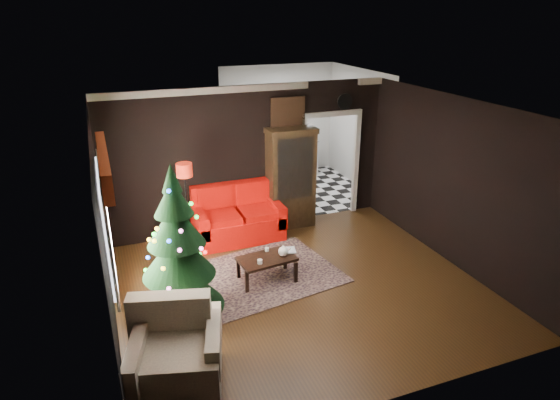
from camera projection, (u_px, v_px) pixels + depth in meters
name	position (u px, v px, depth m)	size (l,w,h in m)	color
floor	(301.00, 288.00, 7.59)	(5.50, 5.50, 0.00)	black
ceiling	(304.00, 110.00, 6.55)	(5.50, 5.50, 0.00)	white
wall_back	(250.00, 159.00, 9.24)	(5.50, 5.50, 0.00)	black
wall_front	(400.00, 293.00, 4.90)	(5.50, 5.50, 0.00)	black
wall_left	(104.00, 235.00, 6.16)	(5.50, 5.50, 0.00)	black
wall_right	(455.00, 183.00, 7.99)	(5.50, 5.50, 0.00)	black
doorway	(329.00, 167.00, 9.94)	(1.10, 0.10, 2.10)	beige
left_window	(106.00, 225.00, 6.33)	(0.05, 1.60, 1.40)	white
valance	(104.00, 164.00, 6.05)	(0.12, 2.10, 0.35)	#9B3417
kitchen_floor	(300.00, 191.00, 11.62)	(3.00, 3.00, 0.00)	white
kitchen_window	(278.00, 109.00, 12.26)	(0.70, 0.06, 0.70)	white
rug	(259.00, 276.00, 7.92)	(2.52, 1.84, 0.01)	#644558
loveseat	(238.00, 214.00, 9.05)	(1.70, 0.90, 1.00)	maroon
curio_cabinet	(291.00, 180.00, 9.46)	(0.90, 0.45, 1.90)	black
floor_lamp	(187.00, 211.00, 8.32)	(0.29, 0.29, 1.73)	black
christmas_tree	(177.00, 250.00, 6.52)	(1.19, 1.19, 2.28)	black
armchair	(177.00, 352.00, 5.48)	(1.02, 1.02, 1.05)	tan
coffee_table	(267.00, 269.00, 7.73)	(0.88, 0.53, 0.40)	black
teapot	(283.00, 251.00, 7.67)	(0.18, 0.18, 0.17)	white
cup_a	(267.00, 249.00, 7.85)	(0.07, 0.07, 0.06)	white
cup_b	(260.00, 262.00, 7.46)	(0.08, 0.08, 0.07)	white
book	(285.00, 245.00, 7.82)	(0.17, 0.02, 0.24)	#8C7153
wall_clock	(345.00, 101.00, 9.48)	(0.32, 0.32, 0.06)	silver
painting	(288.00, 112.00, 9.14)	(0.62, 0.05, 0.52)	tan
kitchen_counter	(282.00, 159.00, 12.50)	(1.80, 0.60, 0.90)	silver
kitchen_table	(293.00, 181.00, 11.13)	(0.70, 0.70, 0.75)	brown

